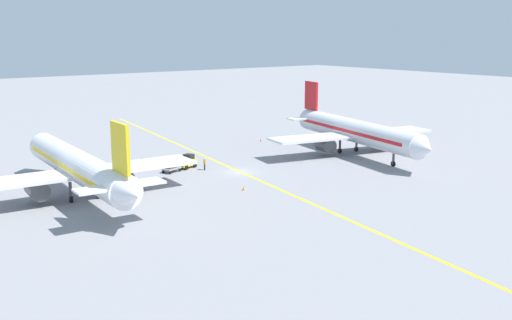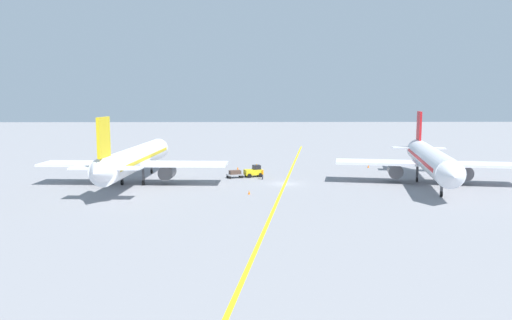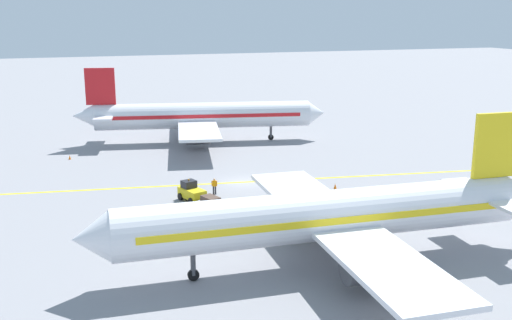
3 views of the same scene
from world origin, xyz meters
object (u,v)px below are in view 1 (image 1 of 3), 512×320
(baggage_cart_trailing, at_px, (172,167))
(traffic_cone_mid_apron, at_px, (142,159))
(baggage_tug_white, at_px, (187,162))
(ground_crew_worker, at_px, (205,164))
(traffic_cone_by_wingtip, at_px, (261,140))
(airplane_adjacent_stand, at_px, (79,167))
(airplane_at_gate, at_px, (354,131))
(traffic_cone_near_nose, at_px, (244,188))

(baggage_cart_trailing, distance_m, traffic_cone_mid_apron, 9.65)
(baggage_tug_white, relative_size, traffic_cone_mid_apron, 6.05)
(baggage_tug_white, relative_size, ground_crew_worker, 1.98)
(traffic_cone_mid_apron, height_order, traffic_cone_by_wingtip, same)
(airplane_adjacent_stand, bearing_deg, airplane_at_gate, 178.17)
(baggage_cart_trailing, distance_m, ground_crew_worker, 4.70)
(ground_crew_worker, relative_size, traffic_cone_mid_apron, 3.05)
(baggage_cart_trailing, relative_size, traffic_cone_by_wingtip, 5.30)
(airplane_at_gate, xyz_separation_m, traffic_cone_near_nose, (27.27, 7.62, -3.43))
(airplane_at_gate, distance_m, airplane_adjacent_stand, 44.55)
(ground_crew_worker, relative_size, traffic_cone_by_wingtip, 3.05)
(airplane_at_gate, relative_size, airplane_adjacent_stand, 0.99)
(ground_crew_worker, height_order, traffic_cone_near_nose, ground_crew_worker)
(ground_crew_worker, bearing_deg, traffic_cone_mid_apron, -69.68)
(airplane_adjacent_stand, bearing_deg, traffic_cone_near_nose, 152.34)
(airplane_adjacent_stand, relative_size, traffic_cone_by_wingtip, 64.59)
(airplane_adjacent_stand, xyz_separation_m, traffic_cone_near_nose, (-17.25, 9.04, -3.43))
(traffic_cone_by_wingtip, bearing_deg, baggage_cart_trailing, 25.40)
(airplane_at_gate, height_order, baggage_tug_white, airplane_at_gate)
(baggage_tug_white, height_order, traffic_cone_mid_apron, baggage_tug_white)
(airplane_at_gate, xyz_separation_m, baggage_cart_trailing, (29.52, -6.40, -2.95))
(baggage_cart_trailing, xyz_separation_m, traffic_cone_mid_apron, (-0.28, -9.64, -0.49))
(airplane_adjacent_stand, distance_m, traffic_cone_by_wingtip, 43.17)
(ground_crew_worker, bearing_deg, traffic_cone_by_wingtip, -146.71)
(airplane_adjacent_stand, height_order, ground_crew_worker, airplane_adjacent_stand)
(baggage_cart_trailing, xyz_separation_m, traffic_cone_near_nose, (-2.24, 14.02, -0.49))
(baggage_tug_white, bearing_deg, airplane_at_gate, 164.15)
(baggage_tug_white, distance_m, traffic_cone_mid_apron, 9.02)
(baggage_tug_white, xyz_separation_m, baggage_cart_trailing, (3.11, 1.10, -0.14))
(airplane_at_gate, relative_size, ground_crew_worker, 21.03)
(baggage_tug_white, xyz_separation_m, ground_crew_worker, (-1.32, 2.67, 0.01))
(baggage_cart_trailing, bearing_deg, traffic_cone_near_nose, 99.09)
(airplane_adjacent_stand, distance_m, baggage_cart_trailing, 16.09)
(baggage_cart_trailing, bearing_deg, airplane_adjacent_stand, 18.36)
(ground_crew_worker, bearing_deg, baggage_cart_trailing, -19.56)
(traffic_cone_near_nose, bearing_deg, baggage_cart_trailing, -80.91)
(traffic_cone_near_nose, height_order, traffic_cone_by_wingtip, same)
(ground_crew_worker, relative_size, traffic_cone_near_nose, 3.05)
(baggage_tug_white, bearing_deg, baggage_cart_trailing, 19.39)
(airplane_at_gate, bearing_deg, airplane_adjacent_stand, -1.83)
(traffic_cone_mid_apron, bearing_deg, airplane_adjacent_stand, 43.71)
(airplane_adjacent_stand, distance_m, baggage_tug_white, 19.32)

